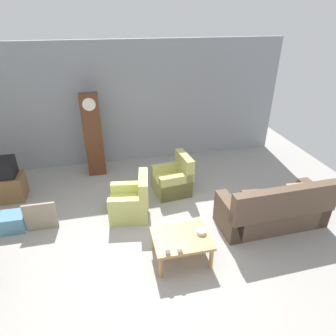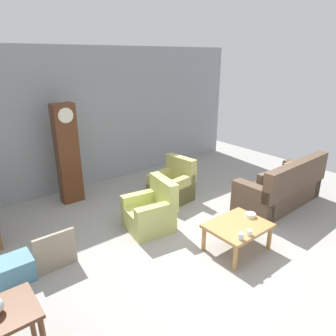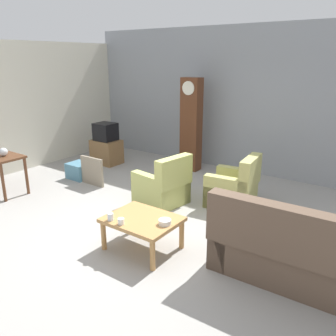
# 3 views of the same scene
# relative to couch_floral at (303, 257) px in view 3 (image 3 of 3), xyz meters

# --- Properties ---
(ground_plane) EXTENTS (10.40, 10.40, 0.00)m
(ground_plane) POSITION_rel_couch_floral_xyz_m (-2.37, 0.02, -0.35)
(ground_plane) COLOR #999691
(garage_door_wall) EXTENTS (8.40, 0.16, 3.20)m
(garage_door_wall) POSITION_rel_couch_floral_xyz_m (-2.37, 3.62, 1.25)
(garage_door_wall) COLOR gray
(garage_door_wall) RESTS_ON ground_plane
(pegboard_wall_left) EXTENTS (0.12, 6.40, 2.88)m
(pegboard_wall_left) POSITION_rel_couch_floral_xyz_m (-6.57, 0.42, 1.09)
(pegboard_wall_left) COLOR beige
(pegboard_wall_left) RESTS_ON ground_plane
(couch_floral) EXTENTS (2.12, 0.94, 1.04)m
(couch_floral) POSITION_rel_couch_floral_xyz_m (0.00, 0.00, 0.00)
(couch_floral) COLOR brown
(couch_floral) RESTS_ON ground_plane
(armchair_olive_near) EXTENTS (0.90, 0.87, 0.92)m
(armchair_olive_near) POSITION_rel_couch_floral_xyz_m (-2.68, 0.94, -0.05)
(armchair_olive_near) COLOR #B7BC66
(armchair_olive_near) RESTS_ON ground_plane
(armchair_olive_far) EXTENTS (0.87, 0.85, 0.92)m
(armchair_olive_far) POSITION_rel_couch_floral_xyz_m (-1.62, 1.62, -0.05)
(armchair_olive_far) COLOR tan
(armchair_olive_far) RESTS_ON ground_plane
(coffee_table_wood) EXTENTS (0.96, 0.76, 0.46)m
(coffee_table_wood) POSITION_rel_couch_floral_xyz_m (-1.99, -0.47, 0.04)
(coffee_table_wood) COLOR #B27F47
(coffee_table_wood) RESTS_ON ground_plane
(grandfather_clock) EXTENTS (0.44, 0.30, 2.11)m
(grandfather_clock) POSITION_rel_couch_floral_xyz_m (-3.36, 2.94, 0.71)
(grandfather_clock) COLOR #562D19
(grandfather_clock) RESTS_ON ground_plane
(tv_stand_cabinet) EXTENTS (0.68, 0.52, 0.59)m
(tv_stand_cabinet) POSITION_rel_couch_floral_xyz_m (-5.31, 2.14, -0.06)
(tv_stand_cabinet) COLOR brown
(tv_stand_cabinet) RESTS_ON ground_plane
(tv_crt) EXTENTS (0.48, 0.44, 0.42)m
(tv_crt) POSITION_rel_couch_floral_xyz_m (-5.31, 2.14, 0.45)
(tv_crt) COLOR black
(tv_crt) RESTS_ON tv_stand_cabinet
(framed_picture_leaning) EXTENTS (0.60, 0.05, 0.59)m
(framed_picture_leaning) POSITION_rel_couch_floral_xyz_m (-4.44, 0.87, -0.06)
(framed_picture_leaning) COLOR gray
(framed_picture_leaning) RESTS_ON ground_plane
(storage_box_blue) EXTENTS (0.47, 0.42, 0.34)m
(storage_box_blue) POSITION_rel_couch_floral_xyz_m (-4.99, 1.00, -0.18)
(storage_box_blue) COLOR teal
(storage_box_blue) RESTS_ON ground_plane
(glass_dome_cloche) EXTENTS (0.16, 0.16, 0.16)m
(glass_dome_cloche) POSITION_rel_couch_floral_xyz_m (-5.39, -0.42, 0.48)
(glass_dome_cloche) COLOR silver
(glass_dome_cloche) RESTS_ON console_table_dark
(cup_white_porcelain) EXTENTS (0.09, 0.09, 0.08)m
(cup_white_porcelain) POSITION_rel_couch_floral_xyz_m (-2.10, -0.77, 0.15)
(cup_white_porcelain) COLOR white
(cup_white_porcelain) RESTS_ON coffee_table_wood
(cup_blue_rimmed) EXTENTS (0.08, 0.08, 0.10)m
(cup_blue_rimmed) POSITION_rel_couch_floral_xyz_m (-2.29, -0.76, 0.16)
(cup_blue_rimmed) COLOR silver
(cup_blue_rimmed) RESTS_ON coffee_table_wood
(bowl_white_stacked) EXTENTS (0.17, 0.17, 0.07)m
(bowl_white_stacked) POSITION_rel_couch_floral_xyz_m (-1.63, -0.44, 0.14)
(bowl_white_stacked) COLOR white
(bowl_white_stacked) RESTS_ON coffee_table_wood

